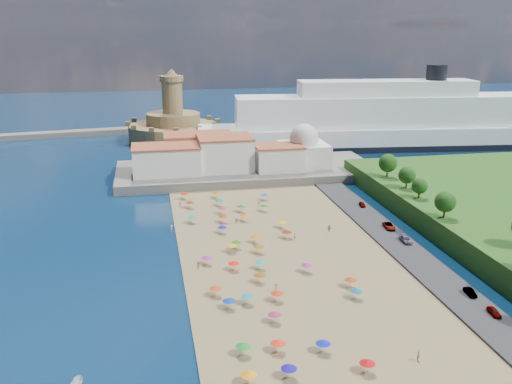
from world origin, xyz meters
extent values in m
plane|color=#071938|center=(0.00, 0.00, 0.00)|extent=(700.00, 700.00, 0.00)
cube|color=#59544C|center=(10.00, 73.00, 1.50)|extent=(90.00, 36.00, 3.00)
cube|color=#59544C|center=(-12.00, 108.00, 1.20)|extent=(18.00, 70.00, 2.40)
cube|color=silver|center=(-18.00, 69.00, 7.50)|extent=(22.00, 14.00, 9.00)
cube|color=silver|center=(2.00, 71.00, 8.50)|extent=(18.00, 16.00, 11.00)
cube|color=silver|center=(20.00, 67.00, 7.00)|extent=(16.00, 12.00, 8.00)
cube|color=silver|center=(-6.00, 83.00, 8.00)|extent=(24.00, 14.00, 10.00)
cube|color=silver|center=(30.00, 71.00, 7.00)|extent=(16.00, 16.00, 8.00)
sphere|color=silver|center=(30.00, 71.00, 13.00)|extent=(10.00, 10.00, 10.00)
cylinder|color=silver|center=(30.00, 71.00, 16.80)|extent=(1.20, 1.20, 1.60)
cylinder|color=#997D4C|center=(-12.00, 138.00, 4.00)|extent=(40.00, 40.00, 8.00)
cylinder|color=#997D4C|center=(-12.00, 138.00, 10.50)|extent=(24.00, 24.00, 5.00)
cylinder|color=#997D4C|center=(-12.00, 138.00, 20.00)|extent=(9.00, 9.00, 14.00)
cylinder|color=#997D4C|center=(-12.00, 138.00, 28.20)|extent=(10.40, 10.40, 2.40)
cone|color=#997D4C|center=(-12.00, 138.00, 30.90)|extent=(6.00, 6.00, 3.00)
cube|color=black|center=(76.00, 108.35, 1.28)|extent=(161.16, 39.08, 2.57)
cube|color=white|center=(76.00, 108.35, 4.76)|extent=(160.13, 38.59, 9.52)
cube|color=white|center=(76.00, 108.35, 15.86)|extent=(128.14, 31.29, 12.69)
cube|color=white|center=(76.00, 108.35, 25.38)|extent=(75.11, 21.94, 6.34)
cylinder|color=black|center=(97.05, 106.29, 31.72)|extent=(8.46, 8.46, 6.34)
cylinder|color=gray|center=(-4.21, 46.55, 1.25)|extent=(0.07, 0.07, 2.00)
cone|color=#82660B|center=(-4.21, 46.55, 2.15)|extent=(2.50, 2.50, 0.60)
cylinder|color=gray|center=(-7.00, -6.87, 1.25)|extent=(0.07, 0.07, 2.00)
cone|color=#FF150B|center=(-7.00, -6.87, 2.15)|extent=(2.50, 2.50, 0.60)
cylinder|color=gray|center=(8.75, 9.49, 1.25)|extent=(0.07, 0.07, 2.00)
cone|color=maroon|center=(8.75, 9.49, 2.15)|extent=(2.50, 2.50, 0.60)
cylinder|color=gray|center=(-13.29, 25.24, 1.25)|extent=(0.07, 0.07, 2.00)
cone|color=#0E8685|center=(-13.29, 25.24, 2.15)|extent=(2.50, 2.50, 0.60)
cylinder|color=gray|center=(14.10, -24.42, 1.25)|extent=(0.07, 0.07, 2.00)
cone|color=#0E5F85|center=(14.10, -24.42, 2.15)|extent=(2.50, 2.50, 0.60)
cylinder|color=gray|center=(-12.34, -18.14, 1.25)|extent=(0.07, 0.07, 2.00)
cone|color=#C53D0F|center=(-12.34, -18.14, 2.15)|extent=(2.50, 2.50, 0.60)
cylinder|color=gray|center=(14.74, -19.43, 1.25)|extent=(0.07, 0.07, 2.00)
cone|color=#A03D0E|center=(14.74, -19.43, 2.15)|extent=(2.50, 2.50, 0.60)
cylinder|color=gray|center=(-13.70, 47.42, 1.25)|extent=(0.07, 0.07, 2.00)
cone|color=red|center=(-13.70, 47.42, 2.15)|extent=(2.50, 2.50, 0.60)
cylinder|color=gray|center=(-5.18, 23.99, 1.25)|extent=(0.07, 0.07, 2.00)
cone|color=#AE3A0D|center=(-5.18, 23.99, 2.15)|extent=(2.50, 2.50, 0.60)
cylinder|color=gray|center=(7.10, -47.75, 1.25)|extent=(0.07, 0.07, 2.00)
cone|color=#AD0E0D|center=(7.10, -47.75, 2.15)|extent=(2.50, 2.50, 0.60)
cylinder|color=gray|center=(0.09, 1.35, 1.25)|extent=(0.07, 0.07, 2.00)
cone|color=#88580C|center=(0.09, 1.35, 2.15)|extent=(2.50, 2.50, 0.60)
cylinder|color=gray|center=(-5.95, 3.24, 1.25)|extent=(0.07, 0.07, 2.00)
cone|color=#F2AC0D|center=(-5.95, 3.24, 2.15)|extent=(2.50, 2.50, 0.60)
cylinder|color=gray|center=(-1.08, -22.52, 1.25)|extent=(0.07, 0.07, 2.00)
cone|color=red|center=(-1.08, -22.52, 2.15)|extent=(2.50, 2.50, 0.60)
cylinder|color=gray|center=(-4.53, 5.25, 1.25)|extent=(0.07, 0.07, 2.00)
cone|color=#237D16|center=(-4.53, 5.25, 2.15)|extent=(2.50, 2.50, 0.60)
cylinder|color=gray|center=(-6.88, -22.60, 1.25)|extent=(0.07, 0.07, 2.00)
cone|color=teal|center=(-6.88, -22.60, 2.15)|extent=(2.50, 2.50, 0.60)
cylinder|color=gray|center=(0.61, 8.02, 1.25)|extent=(0.07, 0.07, 2.00)
cone|color=orange|center=(0.61, 8.02, 2.15)|extent=(2.50, 2.50, 0.60)
cylinder|color=gray|center=(-4.89, -46.81, 1.25)|extent=(0.07, 0.07, 2.00)
cone|color=#160B99|center=(-4.89, -46.81, 2.15)|extent=(2.50, 2.50, 0.60)
cylinder|color=gray|center=(-12.75, 38.26, 1.25)|extent=(0.07, 0.07, 2.00)
cone|color=maroon|center=(-12.75, 38.26, 2.15)|extent=(2.50, 2.50, 0.60)
cylinder|color=gray|center=(-3.39, -30.37, 1.25)|extent=(0.07, 0.07, 2.00)
cone|color=#9B2151|center=(-3.39, -30.37, 2.15)|extent=(2.50, 2.50, 0.60)
cylinder|color=gray|center=(1.01, 32.03, 1.25)|extent=(0.07, 0.07, 2.00)
cone|color=#196C13|center=(1.01, 32.03, 2.15)|extent=(2.50, 2.50, 0.60)
cylinder|color=gray|center=(7.44, 31.30, 1.25)|extent=(0.07, 0.07, 2.00)
cone|color=#177D16|center=(7.44, 31.30, 2.15)|extent=(2.50, 2.50, 0.60)
cylinder|color=gray|center=(9.71, 41.85, 1.25)|extent=(0.07, 0.07, 2.00)
cone|color=#0D5DB4|center=(9.71, 41.85, 2.15)|extent=(2.50, 2.50, 0.60)
cylinder|color=gray|center=(-4.92, -39.69, 1.25)|extent=(0.07, 0.07, 2.00)
cone|color=red|center=(-4.92, -39.69, 2.15)|extent=(2.50, 2.50, 0.60)
cylinder|color=gray|center=(-4.25, 38.70, 1.25)|extent=(0.07, 0.07, 2.00)
cone|color=#0E6E88|center=(-4.25, 38.70, 2.15)|extent=(2.50, 2.50, 0.60)
cylinder|color=gray|center=(8.06, -10.80, 1.25)|extent=(0.07, 0.07, 2.00)
cone|color=#9E217C|center=(8.06, -10.80, 2.15)|extent=(2.50, 2.50, 0.60)
cylinder|color=gray|center=(-2.80, -13.79, 1.25)|extent=(0.07, 0.07, 2.00)
cone|color=#84440C|center=(-2.80, -13.79, 2.15)|extent=(2.50, 2.50, 0.60)
cylinder|color=gray|center=(-4.44, 31.34, 1.25)|extent=(0.07, 0.07, 2.00)
cone|color=#A7234A|center=(-4.44, 31.34, 2.15)|extent=(2.50, 2.50, 0.60)
cylinder|color=gray|center=(0.61, 24.09, 1.25)|extent=(0.07, 0.07, 2.00)
cone|color=orange|center=(0.61, 24.09, 2.15)|extent=(2.50, 2.50, 0.60)
cylinder|color=gray|center=(-11.07, -47.20, 1.25)|extent=(0.07, 0.07, 2.00)
cone|color=orange|center=(-11.07, -47.20, 2.15)|extent=(2.50, 2.50, 0.60)
cylinder|color=gray|center=(-6.43, 15.98, 1.25)|extent=(0.07, 0.07, 2.00)
cone|color=#150DAF|center=(-6.43, 15.98, 2.15)|extent=(2.50, 2.50, 0.60)
cylinder|color=gray|center=(2.22, -41.13, 1.25)|extent=(0.07, 0.07, 2.00)
cone|color=#0D1DB4|center=(2.22, -41.13, 2.15)|extent=(2.50, 2.50, 0.60)
cylinder|color=gray|center=(-1.35, -7.41, 1.25)|extent=(0.07, 0.07, 2.00)
cone|color=#109884|center=(-1.35, -7.41, 2.15)|extent=(2.50, 2.50, 0.60)
cylinder|color=gray|center=(-10.57, -39.56, 1.25)|extent=(0.07, 0.07, 2.00)
cone|color=#168125|center=(-10.57, -39.56, 2.15)|extent=(2.50, 2.50, 0.60)
cylinder|color=gray|center=(9.34, 16.94, 1.25)|extent=(0.07, 0.07, 2.00)
cone|color=#FFA80B|center=(9.34, 16.94, 2.15)|extent=(2.50, 2.50, 0.60)
cylinder|color=gray|center=(-12.35, -2.78, 1.25)|extent=(0.07, 0.07, 2.00)
cone|color=#A82497|center=(-12.35, -2.78, 2.15)|extent=(2.50, 2.50, 0.60)
cylinder|color=gray|center=(-10.52, -23.73, 1.25)|extent=(0.07, 0.07, 2.00)
cone|color=#0B3295|center=(-10.52, -23.73, 2.15)|extent=(2.50, 2.50, 0.60)
imported|color=tan|center=(7.21, 36.98, 1.03)|extent=(1.15, 1.10, 1.57)
imported|color=tan|center=(16.11, -46.39, 1.15)|extent=(0.76, 1.14, 1.79)
imported|color=tan|center=(-1.78, 22.66, 1.11)|extent=(0.67, 0.85, 1.73)
imported|color=tan|center=(-0.37, -18.62, 1.19)|extent=(0.96, 1.09, 1.88)
imported|color=tan|center=(20.52, 12.12, 1.19)|extent=(1.41, 1.77, 1.88)
imported|color=tan|center=(-15.54, 39.80, 1.09)|extent=(1.06, 0.69, 1.67)
imported|color=tan|center=(-18.94, 19.70, 1.18)|extent=(0.79, 1.25, 1.85)
imported|color=tan|center=(10.52, 8.55, 1.16)|extent=(0.73, 0.54, 1.82)
imported|color=tan|center=(-14.35, -4.62, 1.04)|extent=(0.97, 0.96, 1.58)
imported|color=gray|center=(36.00, 29.17, 1.31)|extent=(1.94, 3.74, 1.22)
imported|color=gray|center=(36.00, -27.93, 1.31)|extent=(1.58, 3.79, 1.22)
imported|color=gray|center=(36.00, 0.56, 1.42)|extent=(2.17, 5.01, 1.44)
imported|color=gray|center=(36.00, 10.36, 1.40)|extent=(2.87, 5.29, 1.41)
imported|color=gray|center=(36.00, -35.89, 1.31)|extent=(1.78, 3.71, 1.22)
cylinder|color=#382314|center=(46.00, 1.54, 7.43)|extent=(0.50, 0.50, 2.85)
sphere|color=#14380F|center=(46.00, 1.54, 9.99)|extent=(5.13, 5.13, 5.13)
cylinder|color=#382314|center=(47.44, 17.79, 7.20)|extent=(0.50, 0.50, 2.40)
sphere|color=#14380F|center=(47.44, 17.79, 9.36)|extent=(4.33, 4.33, 4.33)
cylinder|color=#382314|center=(48.32, 27.44, 7.37)|extent=(0.50, 0.50, 2.74)
sphere|color=#14380F|center=(48.32, 27.44, 9.83)|extent=(4.93, 4.93, 4.93)
cylinder|color=#382314|center=(47.99, 40.19, 7.56)|extent=(0.50, 0.50, 3.12)
sphere|color=#14380F|center=(47.99, 40.19, 10.37)|extent=(5.61, 5.61, 5.61)
camera|label=1|loc=(-23.73, -118.45, 51.10)|focal=40.00mm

